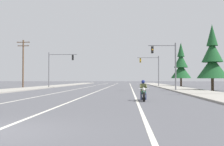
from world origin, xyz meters
name	(u,v)px	position (x,y,z in m)	size (l,w,h in m)	color
lane_stripe_center	(109,87)	(-0.02, 45.00, 0.00)	(0.16, 100.00, 0.01)	beige
lane_stripe_left	(89,87)	(-4.00, 45.00, 0.00)	(0.16, 100.00, 0.01)	beige
lane_stripe_right	(131,87)	(4.47, 45.00, 0.00)	(0.16, 100.00, 0.01)	beige
sidewalk_kerb_right	(172,87)	(11.66, 40.00, 0.07)	(4.40, 110.00, 0.14)	#9E998E
sidewalk_kerb_left	(44,87)	(-11.66, 40.00, 0.07)	(4.40, 110.00, 0.14)	#9E998E
motorcycle_with_rider	(143,92)	(4.92, 11.29, 0.59)	(0.70, 2.19, 1.46)	black
traffic_signal_near_right	(168,60)	(8.95, 26.56, 4.01)	(3.59, 0.52, 6.20)	slate
traffic_signal_near_left	(57,64)	(-8.53, 37.59, 4.11)	(4.99, 0.54, 6.20)	slate
traffic_signal_mid_right	(152,66)	(8.72, 45.22, 4.07)	(4.37, 0.51, 6.20)	slate
utility_pole_left_near	(23,62)	(-14.93, 38.38, 4.66)	(2.39, 0.26, 8.56)	brown
conifer_tree_right_verge_near	(212,60)	(14.94, 27.89, 4.03)	(4.00, 4.00, 8.80)	#423023
conifer_tree_right_verge_far	(181,66)	(15.11, 49.12, 4.30)	(4.26, 4.26, 9.38)	#4C3828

